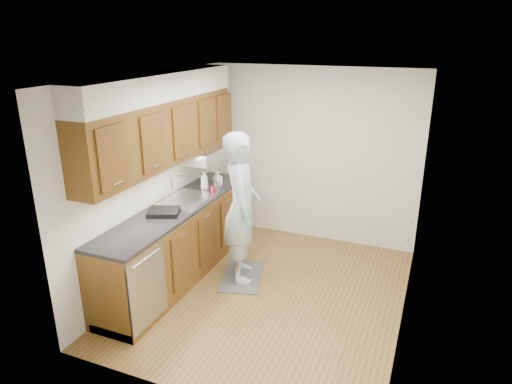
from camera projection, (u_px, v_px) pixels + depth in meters
floor at (269, 293)px, 5.40m from camera, size 3.50×3.50×0.00m
ceiling at (272, 77)px, 4.57m from camera, size 3.50×3.50×0.00m
wall_left at (155, 178)px, 5.52m from camera, size 0.02×3.50×2.50m
wall_right at (414, 214)px, 4.45m from camera, size 0.02×3.50×2.50m
wall_back at (313, 156)px, 6.51m from camera, size 3.00×0.02×2.50m
counter at (179, 239)px, 5.67m from camera, size 0.64×2.80×1.30m
upper_cabinets at (165, 121)px, 5.27m from camera, size 0.47×2.80×1.21m
closet_door at (413, 223)px, 4.79m from camera, size 0.02×1.22×2.05m
floor_mat at (242, 276)px, 5.77m from camera, size 0.69×0.92×0.02m
person at (241, 198)px, 5.42m from camera, size 0.77×0.88×2.10m
soap_bottle_a at (204, 180)px, 6.03m from camera, size 0.12×0.12×0.27m
soap_bottle_b at (218, 178)px, 6.24m from camera, size 0.12×0.12×0.19m
soap_bottle_c at (216, 177)px, 6.35m from camera, size 0.15×0.15×0.15m
soda_can at (213, 190)px, 5.88m from camera, size 0.07×0.07×0.11m
steel_can at (216, 187)px, 6.00m from camera, size 0.08×0.08×0.12m
dish_rack at (164, 212)px, 5.25m from camera, size 0.43×0.40×0.05m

